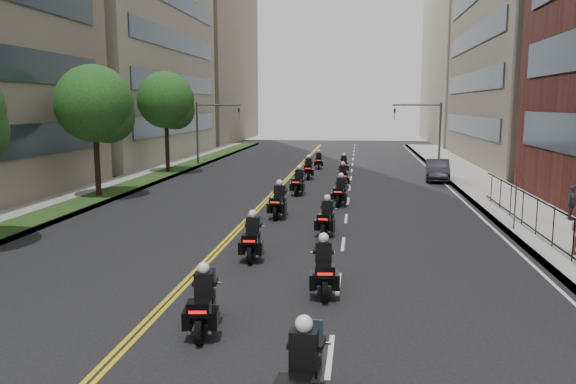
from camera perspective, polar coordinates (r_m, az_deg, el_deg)
name	(u,v)px	position (r m, az deg, el deg)	size (l,w,h in m)	color
sidewalk_right	(509,203)	(33.03, 21.58, -1.06)	(4.00, 90.00, 0.15)	gray
sidewalk_left	(94,194)	(35.64, -19.11, -0.24)	(4.00, 90.00, 0.15)	gray
grass_strip	(107,193)	(35.28, -17.95, -0.11)	(2.00, 90.00, 0.04)	#1B3B15
building_right_far	(487,51)	(86.71, 19.52, 13.39)	(15.00, 28.00, 26.00)	#A09681
building_left_far	(189,54)	(88.69, -10.00, 13.64)	(16.00, 28.00, 26.00)	gray
street_trees	(45,111)	(29.16, -23.49, 7.59)	(4.40, 38.40, 7.98)	#322216
traffic_signal_right	(429,125)	(48.91, 14.09, 6.59)	(4.09, 0.20, 5.60)	#3F3F44
traffic_signal_left	(208,124)	(50.34, -8.17, 6.83)	(4.09, 0.20, 5.60)	#3F3F44
motorcycle_1	(302,380)	(10.19, 1.45, -18.52)	(0.66, 2.49, 1.83)	black
motorcycle_2	(203,305)	(13.84, -8.59, -11.28)	(0.70, 2.28, 1.69)	black
motorcycle_3	(324,270)	(16.33, 3.63, -7.92)	(0.67, 2.40, 1.77)	black
motorcycle_4	(252,240)	(19.95, -3.65, -4.86)	(0.61, 2.35, 1.73)	black
motorcycle_5	(327,219)	(23.59, 3.94, -2.75)	(0.65, 2.29, 1.69)	black
motorcycle_6	(279,203)	(27.09, -0.94, -1.10)	(0.59, 2.49, 1.84)	black
motorcycle_7	(340,193)	(30.53, 5.35, -0.06)	(0.69, 2.38, 1.76)	black
motorcycle_8	(299,183)	(34.02, 1.10, 0.91)	(0.62, 2.42, 1.78)	black
motorcycle_9	(343,177)	(37.32, 5.60, 1.52)	(0.60, 2.30, 1.69)	black
motorcycle_10	(308,169)	(41.26, 2.08, 2.31)	(0.58, 2.41, 1.78)	black
motorcycle_11	(344,165)	(44.62, 5.69, 2.70)	(0.52, 2.24, 1.65)	black
motorcycle_12	(319,161)	(47.90, 3.14, 3.13)	(0.55, 2.20, 1.62)	black
parked_sedan	(437,170)	(41.84, 14.93, 2.18)	(1.60, 4.59, 1.51)	black
pedestrian_c	(572,203)	(28.85, 26.87, -0.99)	(0.94, 0.39, 1.60)	#3A3940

